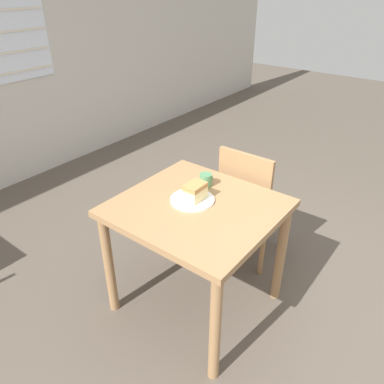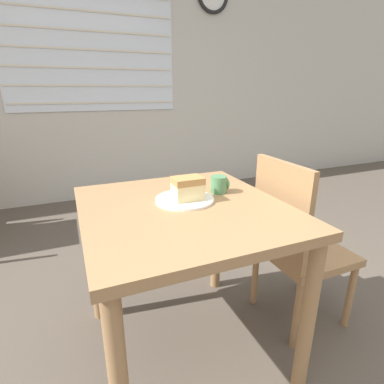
{
  "view_description": "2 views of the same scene",
  "coord_description": "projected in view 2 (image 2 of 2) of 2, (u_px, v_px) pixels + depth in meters",
  "views": [
    {
      "loc": [
        -1.54,
        -0.58,
        1.91
      ],
      "look_at": [
        -0.07,
        0.55,
        0.83
      ],
      "focal_mm": 35.0,
      "sensor_mm": 36.0,
      "label": 1
    },
    {
      "loc": [
        -0.51,
        -0.6,
        1.23
      ],
      "look_at": [
        -0.03,
        0.56,
        0.8
      ],
      "focal_mm": 28.0,
      "sensor_mm": 36.0,
      "label": 2
    }
  ],
  "objects": [
    {
      "name": "dining_table_near",
      "position": [
        184.0,
        231.0,
        1.31
      ],
      "size": [
        0.84,
        0.89,
        0.77
      ],
      "color": "#9E754C",
      "rests_on": "ground_plane"
    },
    {
      "name": "wall_back",
      "position": [
        108.0,
        73.0,
        3.3
      ],
      "size": [
        10.0,
        0.1,
        2.8
      ],
      "color": "beige",
      "rests_on": "ground_plane"
    },
    {
      "name": "plate",
      "position": [
        185.0,
        199.0,
        1.32
      ],
      "size": [
        0.26,
        0.26,
        0.01
      ],
      "color": "white",
      "rests_on": "dining_table_near"
    },
    {
      "name": "coffee_mug",
      "position": [
        219.0,
        184.0,
        1.42
      ],
      "size": [
        0.08,
        0.08,
        0.08
      ],
      "color": "#4C8456",
      "rests_on": "dining_table_near"
    },
    {
      "name": "cake_slice",
      "position": [
        188.0,
        188.0,
        1.29
      ],
      "size": [
        0.13,
        0.09,
        0.1
      ],
      "color": "beige",
      "rests_on": "plate"
    },
    {
      "name": "chair_near_window",
      "position": [
        295.0,
        242.0,
        1.56
      ],
      "size": [
        0.42,
        0.42,
        0.92
      ],
      "rotation": [
        0.0,
        0.0,
        1.57
      ],
      "color": "#9E754C",
      "rests_on": "ground_plane"
    }
  ]
}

